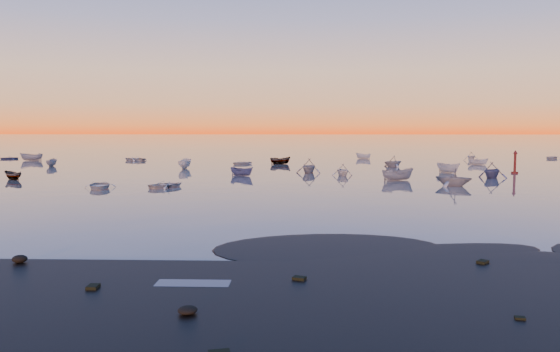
{
  "coord_description": "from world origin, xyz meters",
  "views": [
    {
      "loc": [
        -1.53,
        -28.28,
        6.42
      ],
      "look_at": [
        -3.46,
        28.0,
        1.26
      ],
      "focal_mm": 35.0,
      "sensor_mm": 36.0,
      "label": 1
    }
  ],
  "objects_px": {
    "boat_near_left": "(99,189)",
    "boat_near_center": "(397,181)",
    "boat_near_right": "(343,176)",
    "channel_marker": "(515,164)"
  },
  "relations": [
    {
      "from": "boat_near_left",
      "to": "boat_near_center",
      "type": "distance_m",
      "value": 33.6
    },
    {
      "from": "boat_near_left",
      "to": "boat_near_right",
      "type": "relative_size",
      "value": 1.29
    },
    {
      "from": "boat_near_right",
      "to": "boat_near_left",
      "type": "bearing_deg",
      "value": 20.12
    },
    {
      "from": "boat_near_left",
      "to": "boat_near_right",
      "type": "distance_m",
      "value": 30.65
    },
    {
      "from": "boat_near_right",
      "to": "channel_marker",
      "type": "distance_m",
      "value": 24.15
    },
    {
      "from": "boat_near_left",
      "to": "boat_near_center",
      "type": "height_order",
      "value": "boat_near_center"
    },
    {
      "from": "boat_near_center",
      "to": "boat_near_right",
      "type": "relative_size",
      "value": 1.22
    },
    {
      "from": "boat_near_center",
      "to": "channel_marker",
      "type": "xyz_separation_m",
      "value": [
        17.76,
        10.47,
        1.3
      ]
    },
    {
      "from": "boat_near_center",
      "to": "channel_marker",
      "type": "distance_m",
      "value": 20.66
    },
    {
      "from": "channel_marker",
      "to": "boat_near_right",
      "type": "bearing_deg",
      "value": -169.86
    }
  ]
}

